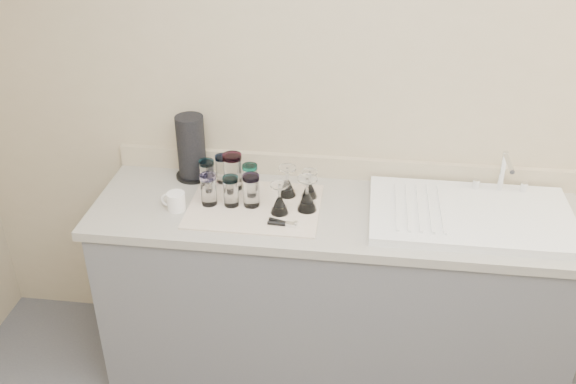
# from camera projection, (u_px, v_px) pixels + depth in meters

# --- Properties ---
(room_envelope) EXTENTS (3.54, 3.50, 2.52)m
(room_envelope) POSITION_uv_depth(u_px,v_px,m) (311.00, 242.00, 1.33)
(room_envelope) COLOR #4C4C50
(room_envelope) RESTS_ON ground
(counter_unit) EXTENTS (2.06, 0.62, 0.90)m
(counter_unit) POSITION_uv_depth(u_px,v_px,m) (332.00, 294.00, 2.91)
(counter_unit) COLOR slate
(counter_unit) RESTS_ON ground
(sink_unit) EXTENTS (0.82, 0.50, 0.22)m
(sink_unit) POSITION_uv_depth(u_px,v_px,m) (471.00, 214.00, 2.62)
(sink_unit) COLOR white
(sink_unit) RESTS_ON counter_unit
(dish_towel) EXTENTS (0.55, 0.42, 0.01)m
(dish_towel) POSITION_uv_depth(u_px,v_px,m) (255.00, 206.00, 2.71)
(dish_towel) COLOR white
(dish_towel) RESTS_ON counter_unit
(tumbler_teal) EXTENTS (0.07, 0.07, 0.13)m
(tumbler_teal) POSITION_uv_depth(u_px,v_px,m) (207.00, 174.00, 2.80)
(tumbler_teal) COLOR white
(tumbler_teal) RESTS_ON dish_towel
(tumbler_cyan) EXTENTS (0.08, 0.08, 0.16)m
(tumbler_cyan) POSITION_uv_depth(u_px,v_px,m) (233.00, 171.00, 2.79)
(tumbler_cyan) COLOR white
(tumbler_cyan) RESTS_ON dish_towel
(tumbler_purple) EXTENTS (0.07, 0.07, 0.13)m
(tumbler_purple) POSITION_uv_depth(u_px,v_px,m) (250.00, 179.00, 2.77)
(tumbler_purple) COLOR white
(tumbler_purple) RESTS_ON dish_towel
(tumbler_magenta) EXTENTS (0.07, 0.07, 0.14)m
(tumbler_magenta) POSITION_uv_depth(u_px,v_px,m) (209.00, 189.00, 2.68)
(tumbler_magenta) COLOR white
(tumbler_magenta) RESTS_ON dish_towel
(tumbler_blue) EXTENTS (0.07, 0.07, 0.13)m
(tumbler_blue) POSITION_uv_depth(u_px,v_px,m) (231.00, 191.00, 2.67)
(tumbler_blue) COLOR white
(tumbler_blue) RESTS_ON dish_towel
(tumbler_lavender) EXTENTS (0.07, 0.07, 0.14)m
(tumbler_lavender) POSITION_uv_depth(u_px,v_px,m) (251.00, 190.00, 2.67)
(tumbler_lavender) COLOR white
(tumbler_lavender) RESTS_ON dish_towel
(tumbler_extra) EXTENTS (0.06, 0.06, 0.13)m
(tumbler_extra) POSITION_uv_depth(u_px,v_px,m) (223.00, 168.00, 2.85)
(tumbler_extra) COLOR white
(tumbler_extra) RESTS_ON dish_towel
(goblet_back_left) EXTENTS (0.08, 0.08, 0.13)m
(goblet_back_left) POSITION_uv_depth(u_px,v_px,m) (287.00, 186.00, 2.76)
(goblet_back_left) COLOR white
(goblet_back_left) RESTS_ON dish_towel
(goblet_back_right) EXTENTS (0.07, 0.07, 0.12)m
(goblet_back_right) POSITION_uv_depth(u_px,v_px,m) (309.00, 188.00, 2.75)
(goblet_back_right) COLOR white
(goblet_back_right) RESTS_ON dish_towel
(goblet_front_left) EXTENTS (0.08, 0.08, 0.14)m
(goblet_front_left) POSITION_uv_depth(u_px,v_px,m) (280.00, 203.00, 2.63)
(goblet_front_left) COLOR white
(goblet_front_left) RESTS_ON dish_towel
(goblet_front_right) EXTENTS (0.08, 0.08, 0.15)m
(goblet_front_right) POSITION_uv_depth(u_px,v_px,m) (307.00, 199.00, 2.65)
(goblet_front_right) COLOR white
(goblet_front_right) RESTS_ON dish_towel
(can_opener) EXTENTS (0.12, 0.06, 0.02)m
(can_opener) POSITION_uv_depth(u_px,v_px,m) (283.00, 223.00, 2.57)
(can_opener) COLOR silver
(can_opener) RESTS_ON dish_towel
(white_mug) EXTENTS (0.11, 0.09, 0.08)m
(white_mug) POSITION_uv_depth(u_px,v_px,m) (176.00, 201.00, 2.67)
(white_mug) COLOR white
(white_mug) RESTS_ON counter_unit
(paper_towel_roll) EXTENTS (0.16, 0.16, 0.30)m
(paper_towel_roll) POSITION_uv_depth(u_px,v_px,m) (191.00, 148.00, 2.87)
(paper_towel_roll) COLOR black
(paper_towel_roll) RESTS_ON counter_unit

